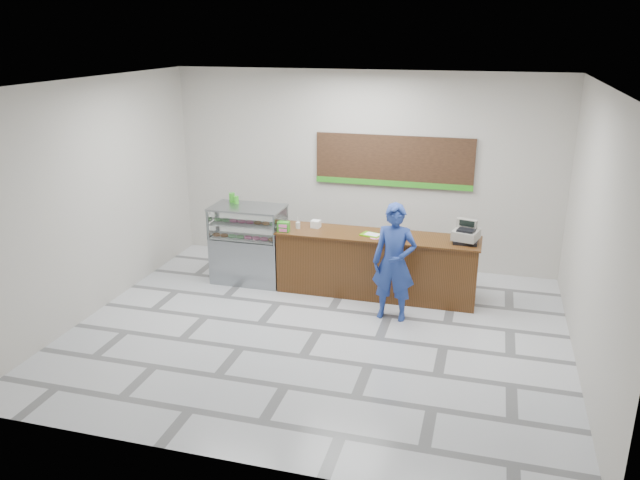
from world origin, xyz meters
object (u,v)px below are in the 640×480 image
(serving_tray, at_px, (371,235))
(customer, at_px, (394,262))
(display_case, at_px, (249,243))
(cash_register, at_px, (466,234))
(sales_counter, at_px, (376,265))

(serving_tray, height_order, customer, customer)
(display_case, height_order, cash_register, cash_register)
(display_case, bearing_deg, serving_tray, -1.49)
(serving_tray, xyz_separation_m, customer, (0.49, -0.75, -0.15))
(sales_counter, height_order, display_case, display_case)
(sales_counter, bearing_deg, display_case, -179.99)
(customer, bearing_deg, serving_tray, 126.04)
(sales_counter, relative_size, serving_tray, 8.66)
(serving_tray, bearing_deg, customer, -39.56)
(cash_register, bearing_deg, sales_counter, -165.97)
(sales_counter, xyz_separation_m, serving_tray, (-0.09, -0.06, 0.52))
(cash_register, bearing_deg, serving_tray, -163.77)
(display_case, height_order, serving_tray, display_case)
(display_case, distance_m, customer, 2.75)
(sales_counter, bearing_deg, cash_register, -0.33)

